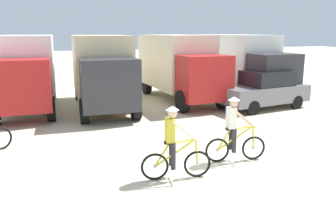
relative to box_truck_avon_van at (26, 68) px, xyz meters
name	(u,v)px	position (x,y,z in m)	size (l,w,h in m)	color
ground_plane	(217,175)	(4.67, -9.74, -1.87)	(120.00, 120.00, 0.00)	beige
box_truck_avon_van	(26,68)	(0.00, 0.00, 0.00)	(2.62, 6.83, 3.35)	white
box_truck_tan_camper	(102,68)	(3.28, -0.94, 0.00)	(2.70, 6.86, 3.35)	#CCB78E
box_truck_cream_rv	(179,64)	(7.32, -0.44, 0.00)	(2.61, 6.83, 3.35)	beige
box_truck_white_box	(239,62)	(10.86, -0.52, 0.00)	(2.81, 6.89, 3.35)	white
sedan_parked	(264,90)	(10.30, -3.70, -0.99)	(4.39, 2.29, 1.76)	slate
cyclist_orange_shirt	(174,146)	(3.57, -9.59, -1.03)	(1.71, 0.55, 1.82)	black
cyclist_cowboy_hat	(234,132)	(5.54, -9.06, -1.03)	(1.71, 0.55, 1.82)	black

